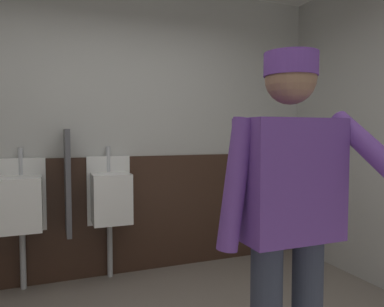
% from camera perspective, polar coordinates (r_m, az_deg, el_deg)
% --- Properties ---
extents(wall_back, '(4.92, 0.12, 2.82)m').
position_cam_1_polar(wall_back, '(3.60, -12.99, 3.82)').
color(wall_back, '#B2B2AD').
rests_on(wall_back, ground_plane).
extents(wainscot_band_back, '(4.32, 0.03, 1.14)m').
position_cam_1_polar(wainscot_band_back, '(3.61, -12.64, -9.57)').
color(wainscot_band_back, '#382319').
rests_on(wainscot_band_back, ground_plane).
extents(urinal_left, '(0.40, 0.34, 1.24)m').
position_cam_1_polar(urinal_left, '(3.40, -25.38, -7.05)').
color(urinal_left, white).
rests_on(urinal_left, ground_plane).
extents(urinal_middle, '(0.40, 0.34, 1.24)m').
position_cam_1_polar(urinal_middle, '(3.43, -12.70, -6.73)').
color(urinal_middle, white).
rests_on(urinal_middle, ground_plane).
extents(privacy_divider_panel, '(0.04, 0.40, 0.90)m').
position_cam_1_polar(privacy_divider_panel, '(3.30, -19.01, -4.19)').
color(privacy_divider_panel, '#4C4C51').
extents(person, '(0.66, 0.60, 1.71)m').
position_cam_1_polar(person, '(1.67, 15.15, -8.96)').
color(person, '#2D3342').
rests_on(person, ground_plane).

